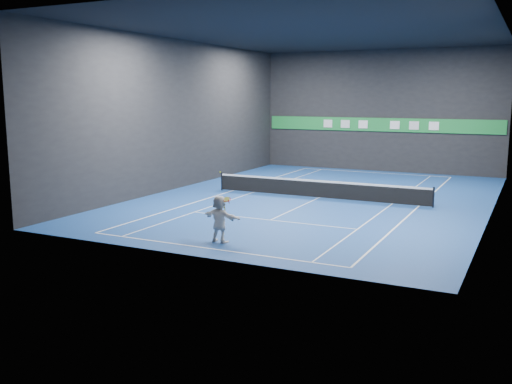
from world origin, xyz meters
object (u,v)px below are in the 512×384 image
at_px(tennis_net, 319,188).
at_px(player, 220,219).
at_px(tennis_ball, 220,172).
at_px(tennis_racket, 227,201).

bearing_deg(tennis_net, player, -90.50).
relative_size(player, tennis_ball, 29.61).
bearing_deg(tennis_net, tennis_racket, -88.87).
height_order(tennis_ball, tennis_net, tennis_ball).
relative_size(tennis_ball, tennis_racket, 0.10).
height_order(player, tennis_net, player).
bearing_deg(player, tennis_ball, -62.73).
bearing_deg(tennis_net, tennis_ball, -90.82).
relative_size(tennis_ball, tennis_net, 0.01).
relative_size(player, tennis_net, 0.15).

